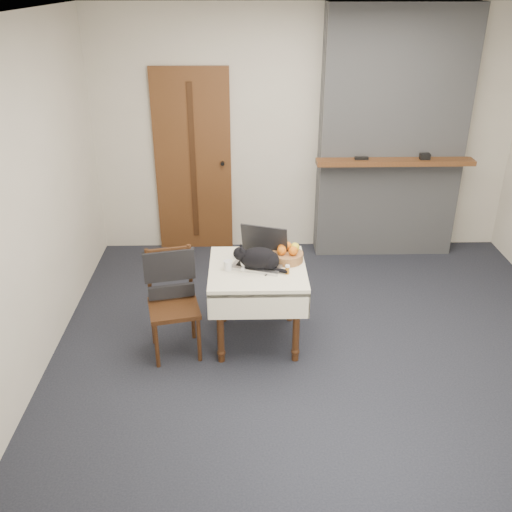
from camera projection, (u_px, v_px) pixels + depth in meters
The scene contains 12 objects.
ground at pixel (322, 343), 4.86m from camera, with size 4.50×4.50×0.00m, color black.
room_shell at pixel (326, 124), 4.49m from camera, with size 4.52×4.01×2.61m.
door at pixel (193, 162), 6.16m from camera, with size 0.82×0.10×2.00m.
chimney at pixel (392, 137), 5.96m from camera, with size 1.62×0.48×2.60m.
side_table at pixel (257, 279), 4.65m from camera, with size 0.78×0.78×0.70m.
laptop at pixel (261, 254), 4.65m from camera, with size 0.48×0.44×0.29m.
cat at pixel (259, 259), 4.53m from camera, with size 0.44×0.20×0.22m.
cream_jar at pixel (228, 265), 4.54m from camera, with size 0.07×0.07×0.08m, color white.
pill_bottle at pixel (287, 269), 4.48m from camera, with size 0.04×0.04×0.07m.
fruit_basket at pixel (288, 254), 4.68m from camera, with size 0.26×0.26×0.15m.
desk_clutter at pixel (276, 267), 4.60m from camera, with size 0.15×0.02×0.01m, color black.
chair at pixel (171, 287), 4.58m from camera, with size 0.47×0.47×0.89m.
Camera 1 is at (-0.66, -4.01, 2.82)m, focal length 40.00 mm.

